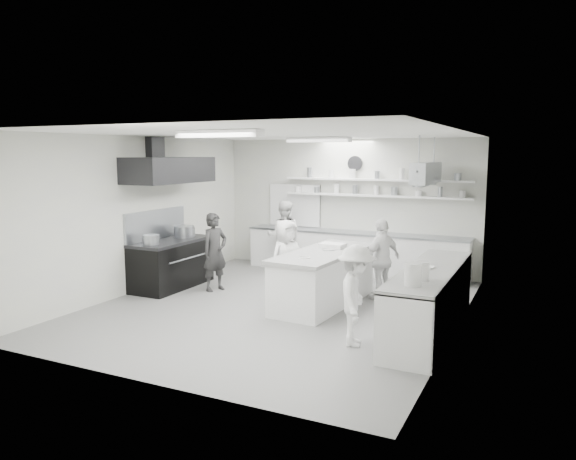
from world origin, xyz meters
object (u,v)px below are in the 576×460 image
at_px(stove, 172,265).
at_px(right_counter, 430,302).
at_px(back_counter, 354,253).
at_px(cook_stove, 215,252).
at_px(cook_back, 284,236).
at_px(prep_island, 324,279).

bearing_deg(stove, right_counter, -6.52).
height_order(back_counter, cook_stove, cook_stove).
distance_m(stove, back_counter, 4.03).
distance_m(cook_stove, cook_back, 2.19).
height_order(back_counter, right_counter, right_counter).
bearing_deg(back_counter, cook_stove, -126.36).
xyz_separation_m(stove, right_counter, (5.25, -0.60, 0.02)).
xyz_separation_m(prep_island, cook_back, (-1.85, 2.15, 0.36)).
distance_m(stove, right_counter, 5.28).
relative_size(right_counter, cook_back, 2.04).
height_order(stove, cook_back, cook_back).
xyz_separation_m(back_counter, right_counter, (2.35, -3.40, 0.01)).
distance_m(right_counter, cook_stove, 4.38).
bearing_deg(prep_island, cook_back, 134.60).
xyz_separation_m(stove, back_counter, (2.90, 2.80, 0.01)).
height_order(cook_stove, cook_back, cook_back).
distance_m(stove, cook_back, 2.70).
bearing_deg(cook_back, stove, 36.11).
height_order(back_counter, cook_back, cook_back).
bearing_deg(cook_back, back_counter, 175.98).
bearing_deg(right_counter, stove, 173.48).
bearing_deg(right_counter, prep_island, 159.92).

